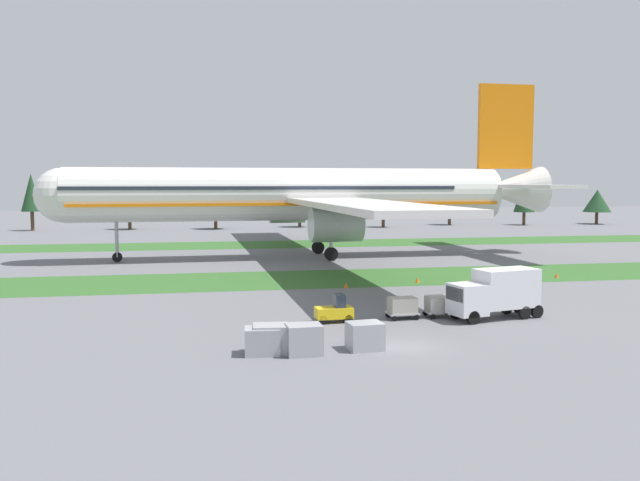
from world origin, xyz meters
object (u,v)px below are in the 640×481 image
Objects in this scene: ground_crew_marshaller at (522,291)px; baggage_tug at (335,311)px; cargo_dolly_second at (440,304)px; airliner at (307,194)px; taxiway_marker_0 at (346,285)px; uld_container_1 at (304,339)px; uld_container_2 at (271,339)px; catering_truck at (496,292)px; taxiway_marker_1 at (557,275)px; taxiway_marker_2 at (417,280)px; uld_container_3 at (365,336)px; cargo_dolly_lead at (402,306)px; uld_container_0 at (262,341)px.

baggage_tug is at bearing 136.51° from ground_crew_marshaller.
cargo_dolly_second is at bearing 147.10° from ground_crew_marshaller.
cargo_dolly_second is at bearing -176.40° from airliner.
taxiway_marker_0 is at bearing 177.60° from airliner.
uld_container_1 is (-20.03, -12.88, -0.07)m from ground_crew_marshaller.
uld_container_2 reaches higher than cargo_dolly_second.
uld_container_2 is at bearing 118.14° from cargo_dolly_second.
airliner reaches higher than catering_truck.
taxiway_marker_1 is at bearing -52.98° from catering_truck.
taxiway_marker_0 is (7.45, 22.57, -0.64)m from uld_container_1.
airliner is 40.25m from baggage_tug.
uld_container_2 is at bearing 141.99° from baggage_tug.
ground_crew_marshaller is 25.09m from uld_container_2.
taxiway_marker_1 is 0.94× the size of taxiway_marker_2.
baggage_tug is at bearing 172.06° from airliner.
airliner is 40.83× the size of uld_container_3.
cargo_dolly_second reaches higher than taxiway_marker_2.
uld_container_0 is (-10.83, -7.96, -0.15)m from cargo_dolly_lead.
airliner is 35.93× the size of cargo_dolly_lead.
baggage_tug reaches higher than uld_container_0.
cargo_dolly_lead is at bearing 44.83° from uld_container_1.
uld_container_3 is 4.30× the size of taxiway_marker_0.
catering_truck is 3.64× the size of uld_container_0.
taxiway_marker_2 is (6.56, 16.07, -0.66)m from cargo_dolly_lead.
airliner reaches higher than baggage_tug.
cargo_dolly_lead is at bearing 179.35° from airliner.
catering_truck reaches higher than uld_container_0.
taxiway_marker_1 is at bearing 39.69° from uld_container_1.
ground_crew_marshaller is (8.66, 4.30, 0.03)m from cargo_dolly_second.
cargo_dolly_second is 15.94m from uld_container_0.
catering_truck is (3.75, -1.25, 1.03)m from cargo_dolly_second.
baggage_tug is 1.33× the size of uld_container_2.
ground_crew_marshaller reaches higher than uld_container_3.
taxiway_marker_2 is (16.90, 23.89, -0.57)m from uld_container_2.
baggage_tug reaches higher than taxiway_marker_2.
uld_container_2 reaches higher than taxiway_marker_1.
catering_truck is (11.67, -0.85, 1.14)m from baggage_tug.
uld_container_3 is (0.25, -7.66, -0.01)m from baggage_tug.
uld_container_1 is 1.00× the size of uld_container_3.
ground_crew_marshaller reaches higher than uld_container_0.
taxiway_marker_1 is (26.58, 24.63, -0.56)m from uld_container_3.
uld_container_0 is (-17.48, -6.85, -1.18)m from catering_truck.
cargo_dolly_lead is at bearing -85.82° from taxiway_marker_0.
taxiway_marker_1 is 15.26m from taxiway_marker_2.
ground_crew_marshaller is (16.57, 4.70, 0.13)m from baggage_tug.
catering_truck reaches higher than baggage_tug.
cargo_dolly_second is 4.60× the size of taxiway_marker_1.
uld_container_2 is (-10.34, -7.81, -0.09)m from cargo_dolly_lead.
uld_container_1 is at bearing 153.40° from ground_crew_marshaller.
taxiway_marker_1 is (21.81, 16.71, -0.67)m from cargo_dolly_lead.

